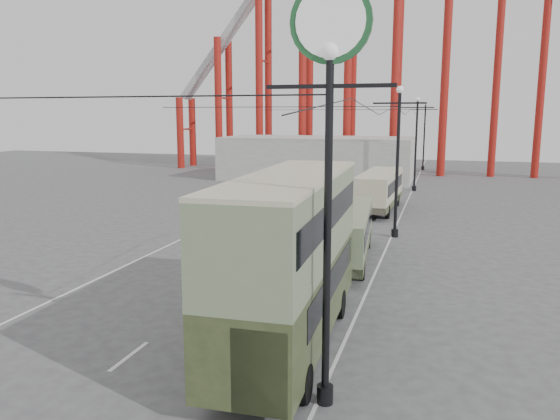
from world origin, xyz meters
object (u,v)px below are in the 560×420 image
(single_decker_green, at_px, (347,232))
(pedestrian, at_px, (311,239))
(double_decker_bus, at_px, (291,252))
(lamp_post_near, at_px, (329,105))
(single_decker_cream, at_px, (379,189))

(single_decker_green, xyz_separation_m, pedestrian, (-2.12, 0.87, -0.70))
(single_decker_green, bearing_deg, double_decker_bus, -94.69)
(lamp_post_near, height_order, single_decker_cream, lamp_post_near)
(lamp_post_near, relative_size, double_decker_bus, 1.00)
(double_decker_bus, relative_size, single_decker_cream, 1.08)
(double_decker_bus, relative_size, pedestrian, 6.31)
(double_decker_bus, distance_m, single_decker_cream, 27.12)
(lamp_post_near, height_order, double_decker_bus, lamp_post_near)
(single_decker_green, height_order, single_decker_cream, single_decker_cream)
(lamp_post_near, height_order, single_decker_green, lamp_post_near)
(lamp_post_near, bearing_deg, pedestrian, 104.82)
(single_decker_cream, xyz_separation_m, pedestrian, (-2.00, -14.95, -0.89))
(pedestrian, bearing_deg, single_decker_green, 132.53)
(pedestrian, bearing_deg, lamp_post_near, 79.65)
(double_decker_bus, bearing_deg, lamp_post_near, -62.09)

